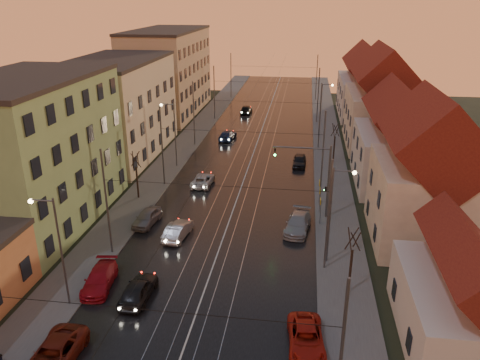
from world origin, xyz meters
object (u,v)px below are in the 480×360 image
at_px(parked_left_3, 147,217).
at_px(parked_right_1, 298,223).
at_px(street_lamp_0, 55,242).
at_px(driving_car_1, 178,230).
at_px(driving_car_4, 246,109).
at_px(parked_left_2, 100,279).
at_px(street_lamp_3, 323,104).
at_px(traffic_light_mast, 318,173).
at_px(driving_car_3, 227,135).
at_px(street_lamp_2, 172,128).
at_px(driving_car_2, 203,180).
at_px(street_lamp_1, 335,207).
at_px(driving_car_0, 138,290).
at_px(parked_left_1, 54,355).
at_px(parked_right_2, 299,161).
at_px(parked_right_0, 306,338).

distance_m(parked_left_3, parked_right_1, 13.85).
bearing_deg(street_lamp_0, driving_car_1, 63.56).
distance_m(driving_car_4, parked_right_1, 44.99).
xyz_separation_m(street_lamp_0, parked_left_2, (1.50, 2.33, -4.22)).
relative_size(street_lamp_3, traffic_light_mast, 1.11).
relative_size(street_lamp_3, driving_car_4, 1.79).
distance_m(driving_car_4, parked_left_2, 54.74).
xyz_separation_m(driving_car_3, parked_left_3, (-2.95, -27.88, 0.01)).
relative_size(traffic_light_mast, driving_car_4, 1.61).
bearing_deg(driving_car_3, driving_car_4, -86.34).
height_order(street_lamp_2, driving_car_2, street_lamp_2).
bearing_deg(parked_left_2, parked_right_1, 30.17).
relative_size(street_lamp_0, street_lamp_1, 1.00).
bearing_deg(street_lamp_3, driving_car_0, -107.51).
bearing_deg(parked_left_2, parked_left_1, -92.79).
bearing_deg(parked_right_2, driving_car_2, -141.50).
bearing_deg(driving_car_3, street_lamp_1, 118.77).
distance_m(parked_left_2, parked_left_3, 10.17).
bearing_deg(traffic_light_mast, driving_car_2, 152.04).
distance_m(driving_car_1, driving_car_2, 12.15).
xyz_separation_m(street_lamp_3, driving_car_3, (-13.58, -3.62, -4.21)).
distance_m(parked_left_3, parked_right_2, 22.52).
bearing_deg(street_lamp_0, driving_car_2, 78.03).
xyz_separation_m(driving_car_3, parked_left_1, (-2.49, -45.74, 0.02)).
height_order(street_lamp_3, parked_left_2, street_lamp_3).
bearing_deg(driving_car_1, traffic_light_mast, -148.30).
bearing_deg(driving_car_1, parked_right_0, 138.83).
relative_size(driving_car_2, parked_right_2, 1.12).
xyz_separation_m(driving_car_1, parked_right_1, (10.33, 2.72, 0.02)).
bearing_deg(driving_car_1, street_lamp_3, -104.66).
height_order(driving_car_0, driving_car_3, driving_car_0).
relative_size(traffic_light_mast, driving_car_3, 1.55).
bearing_deg(parked_left_3, driving_car_4, 91.62).
bearing_deg(street_lamp_0, parked_right_2, 63.29).
bearing_deg(driving_car_0, parked_right_2, -108.43).
distance_m(driving_car_1, parked_left_1, 16.05).
height_order(street_lamp_2, driving_car_0, street_lamp_2).
distance_m(street_lamp_3, driving_car_1, 36.29).
height_order(driving_car_2, parked_left_3, parked_left_3).
distance_m(driving_car_0, driving_car_3, 39.02).
xyz_separation_m(parked_left_1, parked_right_1, (13.37, 18.48, 0.02)).
bearing_deg(parked_left_1, driving_car_3, 87.00).
height_order(street_lamp_2, parked_right_1, street_lamp_2).
distance_m(street_lamp_0, driving_car_2, 23.43).
relative_size(street_lamp_2, driving_car_0, 1.83).
distance_m(street_lamp_2, parked_right_2, 16.06).
bearing_deg(street_lamp_3, parked_left_2, -111.84).
height_order(street_lamp_0, driving_car_2, street_lamp_0).
relative_size(street_lamp_1, driving_car_4, 1.79).
xyz_separation_m(driving_car_4, parked_left_1, (-3.18, -62.29, -0.06)).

